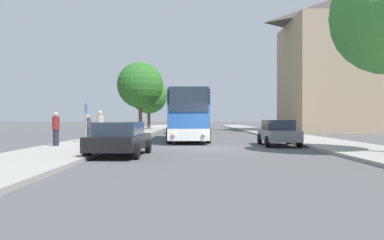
# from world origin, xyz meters

# --- Properties ---
(ground_plane) EXTENTS (300.00, 300.00, 0.00)m
(ground_plane) POSITION_xyz_m (0.00, 0.00, 0.00)
(ground_plane) COLOR #4C4C4F
(ground_plane) RESTS_ON ground
(sidewalk_left) EXTENTS (4.00, 120.00, 0.15)m
(sidewalk_left) POSITION_xyz_m (-7.00, 0.00, 0.07)
(sidewalk_left) COLOR gray
(sidewalk_left) RESTS_ON ground_plane
(sidewalk_right) EXTENTS (4.00, 120.00, 0.15)m
(sidewalk_right) POSITION_xyz_m (7.00, 0.00, 0.07)
(sidewalk_right) COLOR gray
(sidewalk_right) RESTS_ON ground_plane
(building_right_background) EXTENTS (14.03, 11.45, 16.21)m
(building_right_background) POSITION_xyz_m (17.21, 24.12, 8.11)
(building_right_background) COLOR gray
(building_right_background) RESTS_ON ground_plane
(bus_front) EXTENTS (2.88, 10.30, 3.42)m
(bus_front) POSITION_xyz_m (-1.34, 6.73, 1.82)
(bus_front) COLOR silver
(bus_front) RESTS_ON ground_plane
(bus_middle) EXTENTS (2.83, 10.92, 3.25)m
(bus_middle) POSITION_xyz_m (-1.12, 20.74, 1.74)
(bus_middle) COLOR #2D2D2D
(bus_middle) RESTS_ON ground_plane
(parked_car_left_curb) EXTENTS (2.30, 4.37, 1.42)m
(parked_car_left_curb) POSITION_xyz_m (-4.10, -4.13, 0.74)
(parked_car_left_curb) COLOR black
(parked_car_left_curb) RESTS_ON ground_plane
(parked_car_right_near) EXTENTS (2.00, 4.18, 1.48)m
(parked_car_right_near) POSITION_xyz_m (3.88, 1.70, 0.77)
(parked_car_right_near) COLOR slate
(parked_car_right_near) RESTS_ON ground_plane
(bus_stop_sign) EXTENTS (0.08, 0.45, 2.37)m
(bus_stop_sign) POSITION_xyz_m (-7.39, 2.47, 1.62)
(bus_stop_sign) COLOR gray
(bus_stop_sign) RESTS_ON sidewalk_left
(pedestrian_waiting_near) EXTENTS (0.36, 0.36, 1.83)m
(pedestrian_waiting_near) POSITION_xyz_m (-5.77, -0.67, 1.08)
(pedestrian_waiting_near) COLOR #23232D
(pedestrian_waiting_near) RESTS_ON sidewalk_left
(pedestrian_waiting_far) EXTENTS (0.36, 0.36, 1.75)m
(pedestrian_waiting_far) POSITION_xyz_m (-8.17, -0.32, 1.03)
(pedestrian_waiting_far) COLOR #23232D
(pedestrian_waiting_far) RESTS_ON sidewalk_left
(pedestrian_walking_back) EXTENTS (0.36, 0.36, 1.65)m
(pedestrian_walking_back) POSITION_xyz_m (-7.98, 4.99, 0.98)
(pedestrian_walking_back) COLOR #23232D
(pedestrian_walking_back) RESTS_ON sidewalk_left
(tree_left_near) EXTENTS (5.30, 5.30, 7.90)m
(tree_left_near) POSITION_xyz_m (-7.03, 23.23, 5.39)
(tree_left_near) COLOR #513D23
(tree_left_near) RESTS_ON sidewalk_left
(tree_left_far) EXTENTS (4.98, 4.98, 7.02)m
(tree_left_far) POSITION_xyz_m (-6.92, 30.81, 4.67)
(tree_left_far) COLOR #513D23
(tree_left_far) RESTS_ON sidewalk_left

